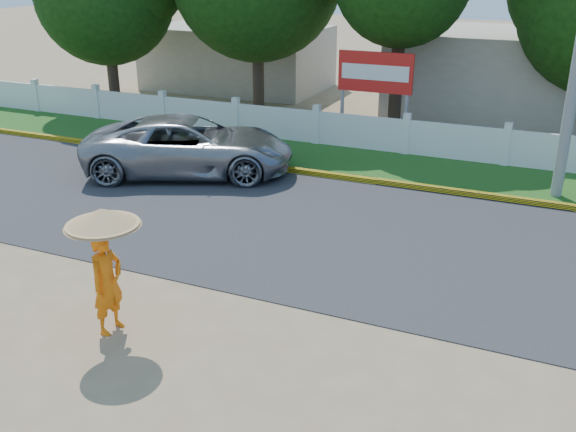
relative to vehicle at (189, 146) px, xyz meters
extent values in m
plane|color=#9E8460|center=(5.17, -6.83, -0.81)|extent=(120.00, 120.00, 0.00)
cube|color=#38383A|center=(5.17, -2.33, -0.80)|extent=(60.00, 7.00, 0.02)
cube|color=#2D601E|center=(5.17, 2.92, -0.80)|extent=(60.00, 3.50, 0.03)
cube|color=yellow|center=(5.17, 1.22, -0.73)|extent=(40.00, 0.18, 0.16)
cube|color=silver|center=(5.17, 4.37, -0.26)|extent=(40.00, 0.10, 1.10)
cube|color=#B7AD99|center=(8.17, 11.17, 0.79)|extent=(10.00, 6.00, 3.20)
cube|color=#B7AD99|center=(-4.83, 12.17, 0.59)|extent=(8.00, 5.00, 2.80)
imported|color=gray|center=(0.00, 0.00, 0.00)|extent=(6.43, 4.76, 1.62)
imported|color=orange|center=(3.22, -7.70, 0.06)|extent=(0.47, 0.67, 1.75)
cylinder|color=gray|center=(3.27, -7.70, 0.74)|extent=(0.02, 0.02, 1.14)
cone|color=tan|center=(3.27, -7.70, 1.22)|extent=(1.20, 1.20, 0.29)
cylinder|color=gray|center=(2.66, 5.47, 0.19)|extent=(0.12, 0.12, 2.00)
cylinder|color=gray|center=(4.86, 5.47, 0.19)|extent=(0.12, 0.12, 2.00)
cube|color=red|center=(3.76, 5.47, 1.49)|extent=(2.50, 0.12, 1.30)
cube|color=silver|center=(3.76, 5.41, 1.49)|extent=(2.25, 0.02, 0.49)
cylinder|color=#473828|center=(4.09, 6.98, 1.15)|extent=(0.44, 0.44, 3.93)
cylinder|color=#473828|center=(-7.50, 6.31, 0.65)|extent=(0.44, 0.44, 2.92)
cylinder|color=#473828|center=(-1.53, 7.59, 0.92)|extent=(0.44, 0.44, 3.46)
camera|label=1|loc=(9.61, -14.97, 4.97)|focal=40.00mm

